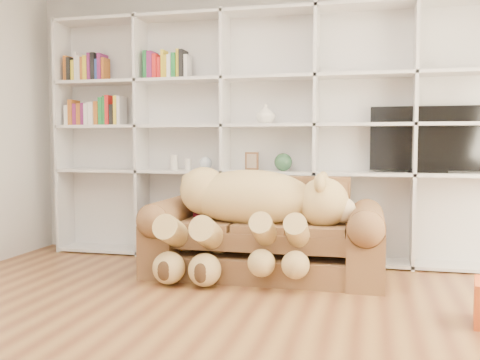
# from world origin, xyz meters

# --- Properties ---
(floor) EXTENTS (5.00, 5.00, 0.00)m
(floor) POSITION_xyz_m (0.00, 0.00, 0.00)
(floor) COLOR brown
(floor) RESTS_ON ground
(wall_back) EXTENTS (5.00, 0.02, 2.70)m
(wall_back) POSITION_xyz_m (0.00, 2.50, 1.35)
(wall_back) COLOR silver
(wall_back) RESTS_ON floor
(bookshelf) EXTENTS (4.43, 0.35, 2.40)m
(bookshelf) POSITION_xyz_m (-0.24, 2.36, 1.31)
(bookshelf) COLOR silver
(bookshelf) RESTS_ON floor
(sofa) EXTENTS (1.98, 0.86, 0.83)m
(sofa) POSITION_xyz_m (0.07, 1.72, 0.31)
(sofa) COLOR brown
(sofa) RESTS_ON floor
(teddy_bear) EXTENTS (1.57, 0.84, 0.91)m
(teddy_bear) POSITION_xyz_m (-0.03, 1.55, 0.59)
(teddy_bear) COLOR #DDB56E
(teddy_bear) RESTS_ON sofa
(throw_pillow) EXTENTS (0.34, 0.20, 0.35)m
(throw_pillow) POSITION_xyz_m (-0.43, 1.86, 0.59)
(throw_pillow) COLOR #590F15
(throw_pillow) RESTS_ON sofa
(tv) EXTENTS (1.01, 0.18, 0.60)m
(tv) POSITION_xyz_m (1.44, 2.35, 1.16)
(tv) COLOR black
(tv) RESTS_ON bookshelf
(picture_frame) EXTENTS (0.14, 0.06, 0.17)m
(picture_frame) POSITION_xyz_m (-0.18, 2.30, 0.96)
(picture_frame) COLOR brown
(picture_frame) RESTS_ON bookshelf
(green_vase) EXTENTS (0.17, 0.17, 0.17)m
(green_vase) POSITION_xyz_m (0.13, 2.30, 0.95)
(green_vase) COLOR #295133
(green_vase) RESTS_ON bookshelf
(figurine_tall) EXTENTS (0.08, 0.08, 0.15)m
(figurine_tall) POSITION_xyz_m (-0.98, 2.30, 0.94)
(figurine_tall) COLOR silver
(figurine_tall) RESTS_ON bookshelf
(figurine_short) EXTENTS (0.07, 0.07, 0.11)m
(figurine_short) POSITION_xyz_m (-0.82, 2.30, 0.92)
(figurine_short) COLOR silver
(figurine_short) RESTS_ON bookshelf
(snow_globe) EXTENTS (0.13, 0.13, 0.13)m
(snow_globe) POSITION_xyz_m (-0.64, 2.30, 0.93)
(snow_globe) COLOR silver
(snow_globe) RESTS_ON bookshelf
(shelf_vase) EXTENTS (0.21, 0.21, 0.19)m
(shelf_vase) POSITION_xyz_m (-0.04, 2.30, 1.41)
(shelf_vase) COLOR white
(shelf_vase) RESTS_ON bookshelf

